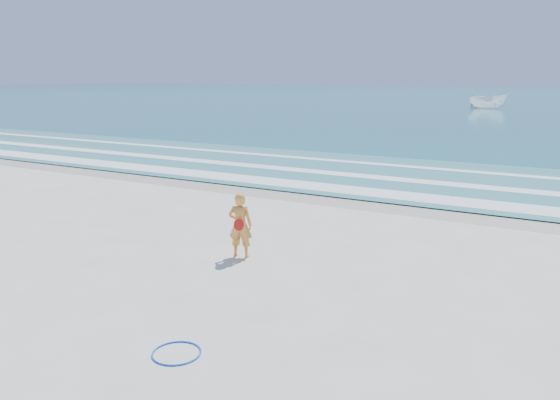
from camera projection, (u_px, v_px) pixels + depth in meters
The scene contains 10 objects.
ground at pixel (190, 290), 10.78m from camera, with size 400.00×400.00×0.00m, color silver.
wet_sand at pixel (357, 201), 18.44m from camera, with size 400.00×2.40×0.00m, color #B2A893.
ocean at pixel (548, 98), 100.15m from camera, with size 400.00×190.00×0.04m, color #19727F.
shallow at pixel (401, 176), 22.69m from camera, with size 400.00×10.00×0.01m, color #59B7AD.
foam_near at pixel (370, 192), 19.54m from camera, with size 400.00×1.40×0.01m, color white.
foam_mid at pixel (395, 179), 22.00m from camera, with size 400.00×0.90×0.01m, color white.
foam_far at pixel (417, 167), 24.81m from camera, with size 400.00×0.60×0.01m, color white.
hoop at pixel (177, 353), 8.30m from camera, with size 0.76×0.76×0.03m, color blue.
boat at pixel (488, 101), 68.26m from camera, with size 1.78×4.72×1.82m, color white.
woman at pixel (240, 225), 12.59m from camera, with size 0.64×0.53×1.52m.
Camera 1 is at (6.47, -7.96, 4.14)m, focal length 35.00 mm.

